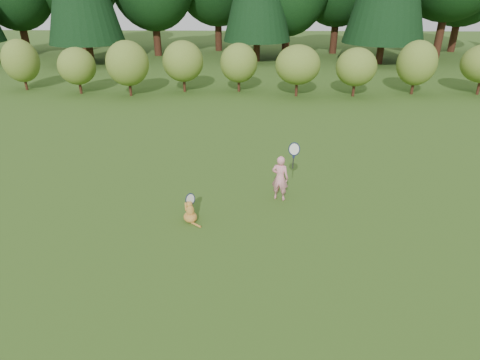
# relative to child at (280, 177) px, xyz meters

# --- Properties ---
(ground) EXTENTS (100.00, 100.00, 0.00)m
(ground) POSITION_rel_child_xyz_m (-1.23, -1.15, -0.63)
(ground) COLOR #2A4F16
(ground) RESTS_ON ground
(shrub_row) EXTENTS (28.00, 3.00, 2.80)m
(shrub_row) POSITION_rel_child_xyz_m (-1.23, 11.85, 0.77)
(shrub_row) COLOR #5E7123
(shrub_row) RESTS_ON ground
(child) EXTENTS (0.71, 0.47, 1.81)m
(child) POSITION_rel_child_xyz_m (0.00, 0.00, 0.00)
(child) COLOR pink
(child) RESTS_ON ground
(cat) EXTENTS (0.54, 0.77, 0.74)m
(cat) POSITION_rel_child_xyz_m (-2.19, -1.18, -0.36)
(cat) COLOR #B66E23
(cat) RESTS_ON ground
(tennis_ball) EXTENTS (0.06, 0.06, 0.06)m
(tennis_ball) POSITION_rel_child_xyz_m (0.06, 0.67, 0.28)
(tennis_ball) COLOR #C6D218
(tennis_ball) RESTS_ON ground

